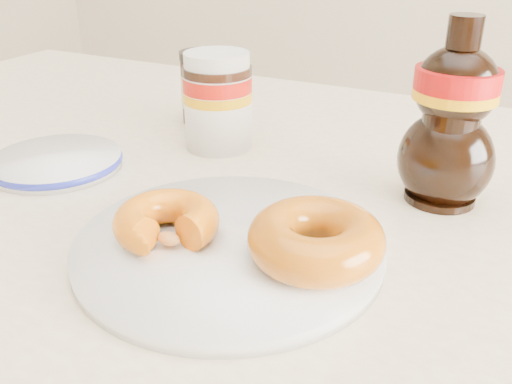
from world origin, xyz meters
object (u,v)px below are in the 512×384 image
at_px(donut_whole, 316,239).
at_px(nutella_jar, 218,97).
at_px(dining_table, 236,271).
at_px(blue_rim_saucer, 56,161).
at_px(syrup_bottle, 452,114).
at_px(donut_bitten, 167,222).
at_px(dark_jar, 203,88).
at_px(plate, 229,246).

distance_m(donut_whole, nutella_jar, 0.29).
relative_size(dining_table, donut_whole, 13.22).
height_order(dining_table, blue_rim_saucer, blue_rim_saucer).
bearing_deg(syrup_bottle, donut_bitten, -132.42).
bearing_deg(nutella_jar, dark_jar, 131.97).
height_order(plate, syrup_bottle, syrup_bottle).
height_order(dining_table, donut_bitten, donut_bitten).
bearing_deg(syrup_bottle, donut_whole, -109.23).
bearing_deg(donut_bitten, dining_table, 100.75).
height_order(dining_table, nutella_jar, nutella_jar).
height_order(syrup_bottle, blue_rim_saucer, syrup_bottle).
bearing_deg(dining_table, blue_rim_saucer, -175.38).
height_order(nutella_jar, dark_jar, nutella_jar).
distance_m(donut_whole, syrup_bottle, 0.20).
xyz_separation_m(plate, donut_whole, (0.08, 0.00, 0.02)).
distance_m(dining_table, donut_whole, 0.18).
bearing_deg(donut_bitten, nutella_jar, 123.31).
bearing_deg(plate, donut_whole, 2.25).
bearing_deg(dining_table, donut_bitten, -92.35).
height_order(donut_whole, dark_jar, dark_jar).
relative_size(dining_table, donut_bitten, 15.99).
height_order(plate, dark_jar, dark_jar).
xyz_separation_m(dark_jar, blue_rim_saucer, (-0.06, -0.21, -0.04)).
bearing_deg(dining_table, nutella_jar, 125.94).
xyz_separation_m(syrup_bottle, dark_jar, (-0.34, 0.10, -0.04)).
xyz_separation_m(nutella_jar, syrup_bottle, (0.27, -0.03, 0.03)).
distance_m(donut_whole, blue_rim_saucer, 0.34).
bearing_deg(donut_bitten, dark_jar, 129.52).
relative_size(nutella_jar, syrup_bottle, 0.64).
distance_m(plate, syrup_bottle, 0.24).
distance_m(dining_table, dark_jar, 0.28).
bearing_deg(syrup_bottle, dining_table, -152.28).
height_order(dark_jar, blue_rim_saucer, dark_jar).
bearing_deg(dining_table, syrup_bottle, 27.72).
bearing_deg(syrup_bottle, nutella_jar, 173.98).
bearing_deg(nutella_jar, dining_table, -54.06).
relative_size(dining_table, dark_jar, 14.65).
height_order(plate, nutella_jar, nutella_jar).
bearing_deg(dark_jar, plate, -55.10).
bearing_deg(syrup_bottle, blue_rim_saucer, -164.24).
distance_m(dining_table, syrup_bottle, 0.27).
height_order(nutella_jar, syrup_bottle, syrup_bottle).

